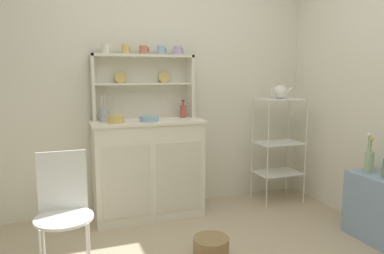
{
  "coord_description": "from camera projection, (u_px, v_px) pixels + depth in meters",
  "views": [
    {
      "loc": [
        -0.91,
        -1.82,
        1.33
      ],
      "look_at": [
        0.16,
        1.12,
        0.87
      ],
      "focal_mm": 33.08,
      "sensor_mm": 36.0,
      "label": 1
    }
  ],
  "objects": [
    {
      "name": "wall_back",
      "position": [
        159.0,
        84.0,
        3.52
      ],
      "size": [
        3.84,
        0.05,
        2.5
      ],
      "primitive_type": "cube",
      "color": "silver",
      "rests_on": "ground"
    },
    {
      "name": "hutch_cabinet",
      "position": [
        148.0,
        167.0,
        3.33
      ],
      "size": [
        1.03,
        0.45,
        0.92
      ],
      "color": "silver",
      "rests_on": "ground"
    },
    {
      "name": "hutch_shelf_unit",
      "position": [
        143.0,
        81.0,
        3.37
      ],
      "size": [
        0.96,
        0.18,
        0.61
      ],
      "color": "silver",
      "rests_on": "hutch_cabinet"
    },
    {
      "name": "bakers_rack",
      "position": [
        279.0,
        138.0,
        3.69
      ],
      "size": [
        0.47,
        0.33,
        1.09
      ],
      "color": "silver",
      "rests_on": "ground"
    },
    {
      "name": "side_shelf_blue",
      "position": [
        378.0,
        208.0,
        2.86
      ],
      "size": [
        0.28,
        0.48,
        0.54
      ],
      "primitive_type": "cube",
      "color": "#849EBC",
      "rests_on": "ground"
    },
    {
      "name": "wire_chair",
      "position": [
        64.0,
        205.0,
        2.25
      ],
      "size": [
        0.36,
        0.36,
        0.85
      ],
      "rotation": [
        0.0,
        0.0,
        0.52
      ],
      "color": "white",
      "rests_on": "ground"
    },
    {
      "name": "floor_basket",
      "position": [
        211.0,
        249.0,
        2.57
      ],
      "size": [
        0.26,
        0.26,
        0.16
      ],
      "primitive_type": "cylinder",
      "color": "#93754C",
      "rests_on": "ground"
    },
    {
      "name": "cup_cream_0",
      "position": [
        106.0,
        49.0,
        3.17
      ],
      "size": [
        0.09,
        0.08,
        0.08
      ],
      "color": "silver",
      "rests_on": "hutch_shelf_unit"
    },
    {
      "name": "cup_gold_1",
      "position": [
        125.0,
        49.0,
        3.23
      ],
      "size": [
        0.08,
        0.07,
        0.08
      ],
      "color": "#DBB760",
      "rests_on": "hutch_shelf_unit"
    },
    {
      "name": "cup_terracotta_2",
      "position": [
        143.0,
        50.0,
        3.29
      ],
      "size": [
        0.09,
        0.08,
        0.08
      ],
      "color": "#C67556",
      "rests_on": "hutch_shelf_unit"
    },
    {
      "name": "cup_sky_3",
      "position": [
        161.0,
        50.0,
        3.35
      ],
      "size": [
        0.09,
        0.08,
        0.08
      ],
      "color": "#8EB2D1",
      "rests_on": "hutch_shelf_unit"
    },
    {
      "name": "cup_lilac_4",
      "position": [
        178.0,
        51.0,
        3.4
      ],
      "size": [
        0.09,
        0.08,
        0.08
      ],
      "color": "#B79ECC",
      "rests_on": "hutch_shelf_unit"
    },
    {
      "name": "bowl_mixing_large",
      "position": [
        116.0,
        119.0,
        3.09
      ],
      "size": [
        0.15,
        0.15,
        0.06
      ],
      "primitive_type": "cylinder",
      "color": "#DBB760",
      "rests_on": "hutch_cabinet"
    },
    {
      "name": "bowl_floral_medium",
      "position": [
        149.0,
        119.0,
        3.2
      ],
      "size": [
        0.18,
        0.18,
        0.05
      ],
      "primitive_type": "cylinder",
      "color": "#8EB2D1",
      "rests_on": "hutch_cabinet"
    },
    {
      "name": "jam_bottle",
      "position": [
        183.0,
        111.0,
        3.47
      ],
      "size": [
        0.06,
        0.06,
        0.17
      ],
      "color": "#B74C47",
      "rests_on": "hutch_cabinet"
    },
    {
      "name": "utensil_jar",
      "position": [
        104.0,
        115.0,
        3.2
      ],
      "size": [
        0.08,
        0.08,
        0.24
      ],
      "color": "#B2B7C6",
      "rests_on": "hutch_cabinet"
    },
    {
      "name": "porcelain_teapot",
      "position": [
        280.0,
        92.0,
        3.62
      ],
      "size": [
        0.23,
        0.14,
        0.16
      ],
      "color": "white",
      "rests_on": "bakers_rack"
    },
    {
      "name": "flower_vase",
      "position": [
        369.0,
        159.0,
        2.91
      ],
      "size": [
        0.07,
        0.07,
        0.33
      ],
      "color": "#9EB78E",
      "rests_on": "side_shelf_blue"
    }
  ]
}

